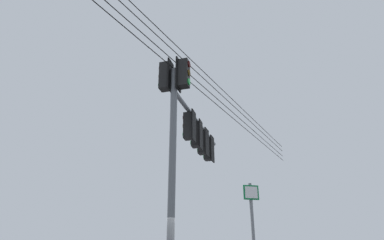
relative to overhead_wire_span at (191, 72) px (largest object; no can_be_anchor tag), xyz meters
The scene contains 2 objects.
signal_mast_assembly 2.13m from the overhead_wire_span, 50.57° to the right, with size 1.26×5.27×7.18m.
overhead_wire_span is the anchor object (origin of this frame).
Camera 1 is at (-3.62, 8.18, 1.49)m, focal length 31.22 mm.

